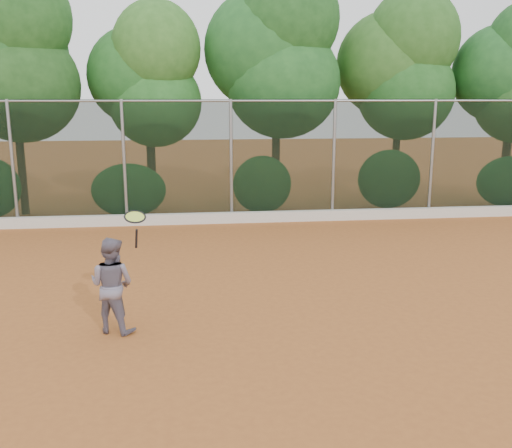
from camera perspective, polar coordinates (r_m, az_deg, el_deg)
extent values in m
plane|color=#A45926|center=(9.99, 0.69, -8.27)|extent=(80.00, 80.00, 0.00)
cube|color=silver|center=(16.47, -2.40, 0.65)|extent=(24.00, 0.20, 0.30)
imported|color=slate|center=(9.03, -14.21, -5.93)|extent=(0.90, 0.82, 1.49)
cube|color=black|center=(16.40, -2.50, 6.25)|extent=(24.00, 0.01, 3.50)
cylinder|color=gray|center=(16.30, -2.55, 12.21)|extent=(24.00, 0.06, 0.06)
cylinder|color=gray|center=(17.04, -23.15, 5.50)|extent=(0.09, 0.09, 3.50)
cylinder|color=gray|center=(16.45, -13.03, 5.96)|extent=(0.09, 0.09, 3.50)
cylinder|color=gray|center=(16.40, -2.50, 6.25)|extent=(0.09, 0.09, 3.50)
cylinder|color=gray|center=(16.89, 7.77, 6.34)|extent=(0.09, 0.09, 3.50)
cylinder|color=gray|center=(17.87, 17.18, 6.23)|extent=(0.09, 0.09, 3.50)
cylinder|color=#432A19|center=(18.97, -22.38, 5.27)|extent=(0.24, 0.24, 2.90)
ellipsoid|color=#306426|center=(18.70, -22.50, 12.72)|extent=(3.50, 2.90, 3.40)
ellipsoid|color=#2A702A|center=(19.17, -24.00, 15.57)|extent=(3.80, 3.10, 3.70)
ellipsoid|color=#306C29|center=(18.71, -22.78, 18.55)|extent=(3.10, 2.60, 3.20)
cylinder|color=#3A2816|center=(18.74, -10.39, 5.16)|extent=(0.28, 0.28, 2.40)
ellipsoid|color=#235F20|center=(18.48, -10.05, 11.92)|extent=(2.90, 2.40, 2.80)
ellipsoid|color=#1D551D|center=(18.82, -11.66, 14.30)|extent=(3.20, 2.70, 3.10)
ellipsoid|color=#2E6121|center=(18.33, -9.96, 16.93)|extent=(2.70, 2.30, 2.90)
cylinder|color=#472C1B|center=(18.58, 1.99, 6.23)|extent=(0.26, 0.26, 3.00)
ellipsoid|color=#2E752C|center=(18.41, 2.74, 13.96)|extent=(3.60, 3.00, 3.50)
ellipsoid|color=#2C752C|center=(18.68, 1.03, 17.02)|extent=(3.90, 3.20, 3.80)
ellipsoid|color=#2C6A28|center=(18.47, 3.18, 19.86)|extent=(3.20, 2.70, 3.30)
cylinder|color=#442E1A|center=(19.83, 13.75, 5.84)|extent=(0.24, 0.24, 2.70)
ellipsoid|color=#1D521C|center=(19.68, 14.78, 12.61)|extent=(3.20, 2.70, 3.10)
ellipsoid|color=#28561D|center=(19.82, 13.21, 15.29)|extent=(3.50, 2.90, 3.40)
ellipsoid|color=#25531C|center=(19.71, 15.46, 17.52)|extent=(3.00, 2.50, 3.10)
cylinder|color=#482D1C|center=(21.07, 23.63, 5.26)|extent=(0.28, 0.28, 2.50)
ellipsoid|color=#2A702B|center=(20.98, 23.37, 13.63)|extent=(3.30, 2.80, 3.20)
ellipsoid|color=#32732C|center=(17.36, -12.61, 3.32)|extent=(2.20, 1.16, 1.60)
ellipsoid|color=#36702A|center=(17.39, 0.62, 3.97)|extent=(1.80, 1.04, 1.76)
ellipsoid|color=#2E6426|center=(18.32, 13.16, 4.40)|extent=(2.00, 1.10, 1.84)
ellipsoid|color=#296928|center=(20.06, 23.98, 3.89)|extent=(2.16, 1.12, 1.64)
cylinder|color=black|center=(8.79, -11.87, -1.44)|extent=(0.07, 0.17, 0.32)
torus|color=black|center=(8.65, -12.01, 0.71)|extent=(0.39, 0.38, 0.15)
cylinder|color=#CFEB45|center=(8.65, -12.01, 0.71)|extent=(0.33, 0.32, 0.11)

